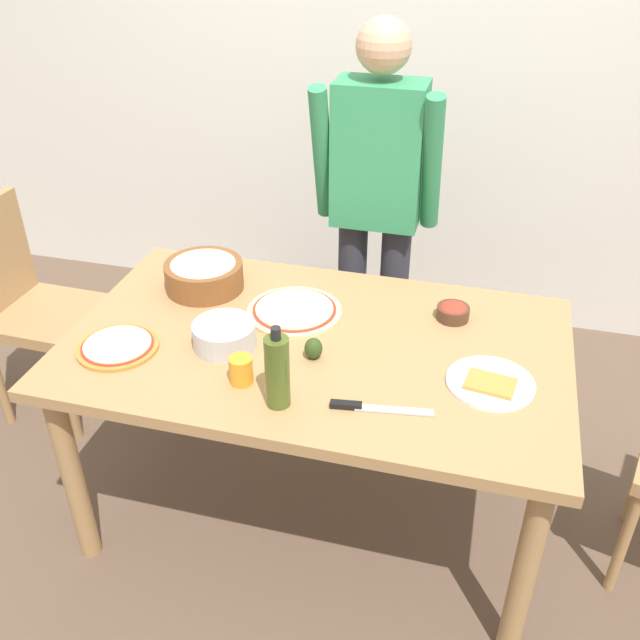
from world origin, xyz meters
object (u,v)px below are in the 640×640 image
Objects in this scene: popcorn_bowl at (204,273)px; mixing_bowl_steel at (224,335)px; olive_oil_bottle at (277,371)px; pizza_cooked_on_tray at (118,346)px; dining_table at (316,364)px; plate_with_slice at (490,383)px; small_sauce_bowl at (453,311)px; pizza_raw_on_board at (294,311)px; avocado at (313,348)px; person_cook at (376,201)px; chair_wooden_left at (27,300)px; cup_orange at (241,370)px; chef_knife at (369,407)px.

popcorn_bowl reaches higher than mixing_bowl_steel.
pizza_cooked_on_tray is at bearing 167.50° from olive_oil_bottle.
dining_table is at bearing 19.64° from mixing_bowl_steel.
small_sauce_bowl is at bearing 113.05° from plate_with_slice.
mixing_bowl_steel reaches higher than plate_with_slice.
plate_with_slice reaches higher than dining_table.
dining_table is 0.57m from plate_with_slice.
pizza_raw_on_board is 4.64× the size of avocado.
olive_oil_bottle is at bearing -50.68° from popcorn_bowl.
small_sauce_bowl is at bearing 53.30° from olive_oil_bottle.
person_cook is 6.23× the size of plate_with_slice.
olive_oil_bottle is at bearing -93.74° from dining_table.
chair_wooden_left is at bearing 167.35° from dining_table.
plate_with_slice is at bearing -11.66° from chair_wooden_left.
small_sauce_bowl is at bearing -54.13° from person_cook.
cup_orange is (-0.04, -0.41, 0.03)m from pizza_raw_on_board.
mixing_bowl_steel is 0.69× the size of chef_knife.
chair_wooden_left reaches higher than mixing_bowl_steel.
pizza_raw_on_board is (-0.12, 0.15, 0.10)m from dining_table.
person_cook is 5.79× the size of popcorn_bowl.
person_cook is 19.06× the size of cup_orange.
cup_orange is at bearing 153.70° from olive_oil_bottle.
pizza_cooked_on_tray is at bearing -105.12° from popcorn_bowl.
small_sauce_bowl reaches higher than pizza_raw_on_board.
small_sauce_bowl is at bearing 71.63° from chef_knife.
cup_orange is at bearing -166.49° from plate_with_slice.
small_sauce_bowl is 0.38× the size of chef_knife.
plate_with_slice is at bearing -9.26° from dining_table.
mixing_bowl_steel is 0.20m from cup_orange.
person_cook is 0.86m from avocado.
olive_oil_bottle is (0.57, -0.13, 0.10)m from pizza_cooked_on_tray.
person_cook reaches higher than chef_knife.
person_cook is 0.75m from popcorn_bowl.
person_cook reaches higher than plate_with_slice.
popcorn_bowl is at bearing 143.81° from chef_knife.
popcorn_bowl is (-0.52, -0.53, -0.12)m from person_cook.
cup_orange reaches higher than plate_with_slice.
chef_knife is (0.23, -0.29, 0.10)m from dining_table.
plate_with_slice is 1.02× the size of olive_oil_bottle.
plate_with_slice is at bearing -0.13° from avocado.
avocado is at bearing 137.02° from chef_knife.
cup_orange reaches higher than mixing_bowl_steel.
pizza_cooked_on_tray is (-0.59, -0.20, 0.10)m from dining_table.
pizza_cooked_on_tray is 0.83m from chef_knife.
avocado is at bearing -79.81° from dining_table.
person_cook is 1.71× the size of chair_wooden_left.
pizza_raw_on_board is 1.26× the size of pizza_cooked_on_tray.
cup_orange is at bearing 175.89° from chef_knife.
pizza_raw_on_board is 0.29m from mixing_bowl_steel.
person_cook reaches higher than popcorn_bowl.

